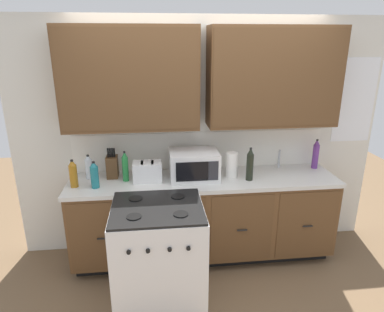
{
  "coord_description": "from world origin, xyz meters",
  "views": [
    {
      "loc": [
        -0.48,
        -2.85,
        2.22
      ],
      "look_at": [
        -0.13,
        0.27,
        1.16
      ],
      "focal_mm": 32.01,
      "sensor_mm": 36.0,
      "label": 1
    }
  ],
  "objects": [
    {
      "name": "sink_faucet",
      "position": [
        0.85,
        0.51,
        1.01
      ],
      "size": [
        0.02,
        0.02,
        0.2
      ],
      "primitive_type": "cylinder",
      "color": "#B2B5BA",
      "rests_on": "counter_run"
    },
    {
      "name": "bottle_clear",
      "position": [
        -1.14,
        0.43,
        1.03
      ],
      "size": [
        0.07,
        0.07,
        0.25
      ],
      "color": "silver",
      "rests_on": "counter_run"
    },
    {
      "name": "paper_towel_roll",
      "position": [
        0.28,
        0.3,
        1.04
      ],
      "size": [
        0.12,
        0.12,
        0.26
      ],
      "primitive_type": "cylinder",
      "color": "white",
      "rests_on": "counter_run"
    },
    {
      "name": "bottle_violet",
      "position": [
        1.23,
        0.45,
        1.07
      ],
      "size": [
        0.07,
        0.07,
        0.32
      ],
      "color": "#663384",
      "rests_on": "counter_run"
    },
    {
      "name": "microwave",
      "position": [
        -0.1,
        0.32,
        1.05
      ],
      "size": [
        0.48,
        0.37,
        0.28
      ],
      "color": "white",
      "rests_on": "counter_run"
    },
    {
      "name": "bottle_green",
      "position": [
        -0.78,
        0.32,
        1.06
      ],
      "size": [
        0.06,
        0.06,
        0.3
      ],
      "color": "#237A38",
      "rests_on": "counter_run"
    },
    {
      "name": "toaster",
      "position": [
        -0.56,
        0.3,
        1.01
      ],
      "size": [
        0.28,
        0.18,
        0.19
      ],
      "color": "white",
      "rests_on": "counter_run"
    },
    {
      "name": "stove_range",
      "position": [
        -0.48,
        -0.33,
        0.47
      ],
      "size": [
        0.76,
        0.68,
        0.95
      ],
      "color": "white",
      "rests_on": "ground_plane"
    },
    {
      "name": "ground_plane",
      "position": [
        0.0,
        0.0,
        0.0
      ],
      "size": [
        8.0,
        8.0,
        0.0
      ],
      "primitive_type": "plane",
      "color": "brown"
    },
    {
      "name": "knife_block",
      "position": [
        -0.91,
        0.43,
        1.03
      ],
      "size": [
        0.11,
        0.14,
        0.31
      ],
      "color": "#52361E",
      "rests_on": "counter_run"
    },
    {
      "name": "bottle_dark",
      "position": [
        0.44,
        0.21,
        1.07
      ],
      "size": [
        0.07,
        0.07,
        0.33
      ],
      "color": "black",
      "rests_on": "counter_run"
    },
    {
      "name": "wall_unit",
      "position": [
        0.0,
        0.5,
        1.65
      ],
      "size": [
        3.86,
        0.4,
        2.47
      ],
      "color": "silver",
      "rests_on": "ground_plane"
    },
    {
      "name": "bottle_amber",
      "position": [
        -1.25,
        0.23,
        1.04
      ],
      "size": [
        0.07,
        0.07,
        0.27
      ],
      "color": "#9E6619",
      "rests_on": "counter_run"
    },
    {
      "name": "counter_run",
      "position": [
        0.0,
        0.3,
        0.47
      ],
      "size": [
        2.69,
        0.64,
        0.91
      ],
      "color": "black",
      "rests_on": "ground_plane"
    },
    {
      "name": "bottle_teal",
      "position": [
        -1.05,
        0.19,
        1.04
      ],
      "size": [
        0.08,
        0.08,
        0.26
      ],
      "color": "#1E707A",
      "rests_on": "counter_run"
    }
  ]
}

